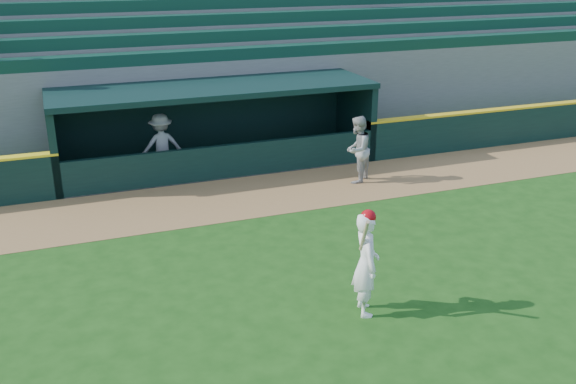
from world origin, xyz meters
name	(u,v)px	position (x,y,z in m)	size (l,w,h in m)	color
ground	(316,279)	(0.00, 0.00, 0.00)	(120.00, 120.00, 0.00)	#194411
warning_track	(244,197)	(0.00, 4.90, 0.01)	(40.00, 3.00, 0.01)	olive
field_wall_right	(567,120)	(12.25, 6.55, 0.60)	(15.50, 0.30, 1.20)	black
wall_stripe_right	(570,102)	(12.25, 6.55, 1.23)	(15.50, 0.32, 0.06)	gold
dugout_player_front	(357,150)	(3.32, 4.94, 0.94)	(0.92, 0.71, 1.89)	#9D9D98
dugout_player_inside	(162,145)	(-1.69, 7.40, 0.91)	(1.18, 0.68, 1.83)	#A5A5A0
dugout	(213,120)	(0.00, 8.00, 1.36)	(9.40, 2.80, 2.46)	slate
stands	(180,62)	(-0.02, 12.57, 2.39)	(34.50, 6.28, 7.46)	slate
batter_at_plate	(366,262)	(0.34, -1.41, 1.00)	(0.61, 0.87, 2.01)	white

